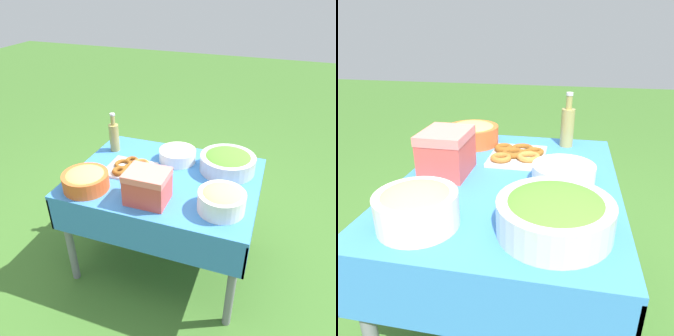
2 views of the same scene
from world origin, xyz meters
TOP-DOWN VIEW (x-y plane):
  - ground_plane at (0.00, 0.00)m, footprint 14.00×14.00m
  - picnic_table at (0.00, 0.00)m, footprint 1.17×0.88m
  - salad_bowl at (-0.35, -0.20)m, footprint 0.36×0.36m
  - pasta_bowl at (-0.40, 0.22)m, footprint 0.26×0.26m
  - donut_platter at (0.24, 0.01)m, footprint 0.30×0.27m
  - plate_stack at (-0.01, -0.22)m, footprint 0.25×0.25m
  - olive_oil_bottle at (0.47, -0.22)m, footprint 0.07×0.07m
  - fruit_bowl at (0.40, 0.28)m, footprint 0.28×0.28m
  - cooler_box at (0.01, 0.27)m, footprint 0.24×0.19m

SIDE VIEW (x-z plane):
  - ground_plane at x=0.00m, z-range 0.00..0.00m
  - picnic_table at x=0.00m, z-range 0.26..0.97m
  - donut_platter at x=0.24m, z-range 0.71..0.76m
  - plate_stack at x=-0.01m, z-range 0.71..0.80m
  - fruit_bowl at x=0.40m, z-range 0.72..0.84m
  - salad_bowl at x=-0.35m, z-range 0.72..0.84m
  - pasta_bowl at x=-0.40m, z-range 0.72..0.85m
  - cooler_box at x=0.01m, z-range 0.72..0.91m
  - olive_oil_bottle at x=0.47m, z-range 0.68..0.97m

